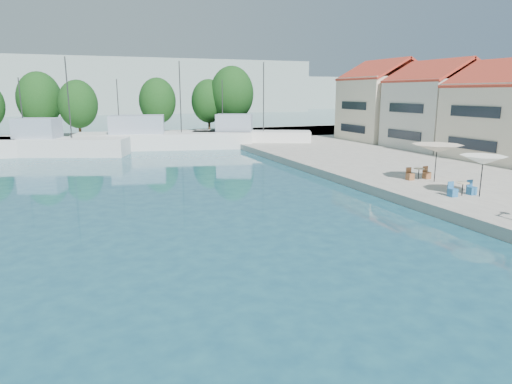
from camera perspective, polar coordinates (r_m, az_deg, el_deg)
name	(u,v)px	position (r m, az deg, el deg)	size (l,w,h in m)	color
quay_far	(104,139)	(63.52, -18.44, 6.27)	(90.00, 16.00, 0.60)	gray
hill_west	(7,86)	(157.31, -28.69, 11.51)	(180.00, 40.00, 16.00)	#96A39A
hill_east	(215,93)	(183.38, -5.10, 12.24)	(140.00, 40.00, 12.00)	#96A39A
building_05	(438,103)	(51.78, 21.76, 10.29)	(8.40, 8.80, 9.70)	beige
building_06	(384,99)	(58.72, 15.75, 11.08)	(9.00, 8.80, 10.20)	beige
trawler_02	(55,145)	(51.10, -23.78, 5.38)	(14.08, 8.23, 10.20)	silver
trawler_03	(160,139)	(54.12, -11.92, 6.49)	(20.40, 8.97, 10.20)	silver
trawler_04	(249,137)	(55.26, -0.91, 6.88)	(14.26, 9.17, 10.20)	white
tree_04	(39,99)	(68.15, -25.47, 10.46)	(5.72, 5.72, 8.46)	#3F2B19
tree_05	(78,104)	(64.29, -21.37, 10.19)	(4.97, 4.97, 7.35)	#3F2B19
tree_06	(157,101)	(68.80, -12.22, 11.07)	(5.29, 5.29, 7.83)	#3F2B19
tree_07	(209,101)	(70.13, -5.93, 11.23)	(5.19, 5.19, 7.68)	#3F2B19
tree_08	(232,94)	(69.38, -3.03, 12.17)	(6.47, 6.47, 9.57)	#3F2B19
umbrella_white	(483,160)	(28.39, 26.52, 3.58)	(2.50, 2.50, 2.33)	black
umbrella_cream	(437,148)	(32.01, 21.68, 5.11)	(3.23, 3.23, 2.47)	black
cafe_table_02	(462,191)	(28.52, 24.38, 0.15)	(1.82, 0.70, 0.76)	black
cafe_table_03	(419,175)	(32.74, 19.65, 1.99)	(1.82, 0.70, 0.76)	black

